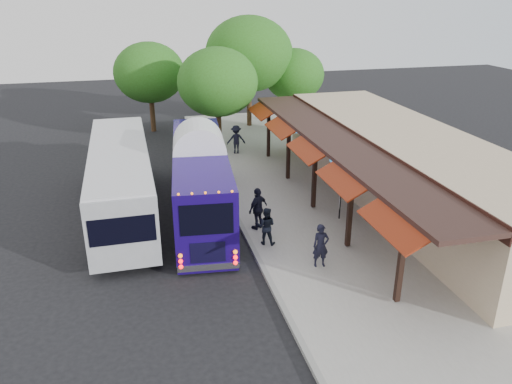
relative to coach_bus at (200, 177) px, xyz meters
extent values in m
plane|color=black|center=(1.45, -4.85, -1.89)|extent=(90.00, 90.00, 0.00)
cube|color=#9E9B93|center=(6.45, -0.85, -1.82)|extent=(10.00, 40.00, 0.15)
cube|color=gray|center=(1.50, -0.85, -1.82)|extent=(0.20, 40.00, 0.16)
cube|color=tan|center=(9.95, -0.85, -0.09)|extent=(5.00, 20.00, 3.60)
cube|color=black|center=(7.43, -0.85, 1.41)|extent=(0.06, 20.00, 0.60)
cube|color=#331E19|center=(6.35, -0.85, 1.51)|extent=(2.60, 20.00, 0.18)
cube|color=black|center=(5.23, -8.85, -0.09)|extent=(0.18, 0.18, 3.16)
cube|color=maroon|center=(4.80, -8.85, 1.26)|extent=(1.00, 3.20, 0.57)
cube|color=black|center=(5.23, -4.85, -0.09)|extent=(0.18, 0.18, 3.16)
cube|color=maroon|center=(4.80, -4.85, 1.26)|extent=(1.00, 3.20, 0.57)
cube|color=black|center=(5.23, -0.85, -0.09)|extent=(0.18, 0.18, 3.16)
cube|color=maroon|center=(4.80, -0.85, 1.26)|extent=(1.00, 3.20, 0.57)
cube|color=black|center=(5.23, 3.15, -0.09)|extent=(0.18, 0.18, 3.16)
cube|color=maroon|center=(4.80, 3.15, 1.26)|extent=(1.00, 3.20, 0.57)
cube|color=black|center=(5.23, 7.15, -0.09)|extent=(0.18, 0.18, 3.16)
cube|color=maroon|center=(4.80, 7.15, 1.26)|extent=(1.00, 3.20, 0.57)
sphere|color=#1B6399|center=(5.65, -6.85, 0.99)|extent=(0.26, 0.26, 0.26)
sphere|color=#1B6399|center=(5.65, -1.85, 0.99)|extent=(0.26, 0.26, 0.26)
sphere|color=#1B6399|center=(5.65, 3.15, 0.99)|extent=(0.26, 0.26, 0.26)
cube|color=#1C0865|center=(0.00, 0.01, -0.04)|extent=(3.44, 11.14, 2.88)
cube|color=#1C0865|center=(0.00, 0.01, -1.62)|extent=(3.38, 11.02, 0.32)
ellipsoid|color=white|center=(0.00, 0.01, 1.37)|extent=(3.41, 10.92, 0.51)
cube|color=black|center=(0.00, -5.47, 0.43)|extent=(1.90, 0.23, 1.19)
cube|color=silver|center=(0.00, -5.41, -1.51)|extent=(2.29, 0.40, 0.26)
sphere|color=#FF0C0C|center=(-1.00, -5.49, -1.27)|extent=(0.16, 0.16, 0.16)
sphere|color=#FF0C0C|center=(1.00, -5.49, -1.27)|extent=(0.16, 0.16, 0.16)
cylinder|color=black|center=(-1.05, -4.15, -1.42)|extent=(0.37, 0.97, 0.95)
cylinder|color=black|center=(1.05, -4.15, -1.42)|extent=(0.37, 0.97, 0.95)
cylinder|color=black|center=(-1.05, 3.52, -1.42)|extent=(0.37, 0.97, 0.95)
cylinder|color=black|center=(1.05, 3.52, -1.42)|extent=(0.37, 0.97, 0.95)
cube|color=#95989D|center=(-3.54, 1.11, -0.15)|extent=(2.70, 11.98, 2.76)
cube|color=black|center=(-4.85, 1.11, 0.08)|extent=(0.11, 10.16, 1.04)
cube|color=black|center=(-2.23, 1.11, 0.08)|extent=(0.11, 10.16, 1.04)
cube|color=silver|center=(-3.54, 1.11, 1.27)|extent=(2.64, 11.74, 0.10)
cylinder|color=black|center=(-4.73, -3.07, -1.39)|extent=(0.30, 1.00, 1.00)
cylinder|color=black|center=(-2.34, -3.07, -1.39)|extent=(0.30, 1.00, 1.00)
cylinder|color=black|center=(-4.73, 4.70, -1.39)|extent=(0.30, 1.00, 1.00)
cylinder|color=black|center=(-2.34, 4.70, -1.39)|extent=(0.30, 1.00, 1.00)
imported|color=black|center=(3.61, -5.96, -0.89)|extent=(0.65, 0.46, 1.70)
imported|color=black|center=(2.10, -3.74, -0.95)|extent=(0.96, 0.87, 1.59)
imported|color=black|center=(2.13, -2.30, -0.80)|extent=(1.17, 1.01, 1.89)
imported|color=black|center=(3.49, 8.52, -0.84)|extent=(1.20, 0.74, 1.80)
cube|color=black|center=(5.98, -2.24, -1.17)|extent=(0.08, 0.08, 1.14)
cube|color=black|center=(5.98, -2.24, -0.91)|extent=(0.24, 0.50, 0.62)
cube|color=white|center=(5.95, -2.24, -0.91)|extent=(0.18, 0.41, 0.52)
cylinder|color=#382314|center=(2.69, 10.21, -0.40)|extent=(0.36, 0.36, 2.98)
ellipsoid|color=#295C17|center=(2.69, 10.21, 2.51)|extent=(5.14, 5.14, 4.37)
cylinder|color=#382314|center=(5.92, 15.12, -0.04)|extent=(0.36, 0.36, 3.71)
ellipsoid|color=#295C17|center=(5.92, 15.12, 3.59)|extent=(6.41, 6.41, 5.44)
cylinder|color=#382314|center=(9.35, 14.90, -0.57)|extent=(0.36, 0.36, 2.64)
ellipsoid|color=#295C17|center=(9.35, 14.90, 2.00)|extent=(4.56, 4.56, 3.87)
cylinder|color=#382314|center=(-1.29, 15.75, -0.43)|extent=(0.36, 0.36, 2.92)
ellipsoid|color=#295C17|center=(-1.29, 15.75, 2.43)|extent=(5.05, 5.05, 4.29)
camera|label=1|loc=(-2.78, -21.33, 8.01)|focal=35.00mm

